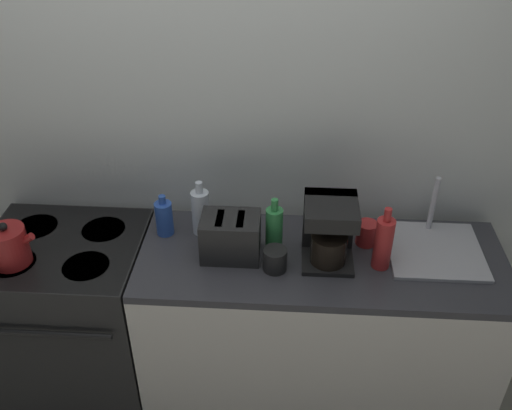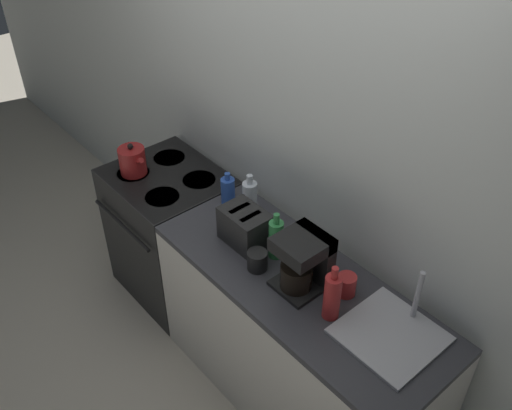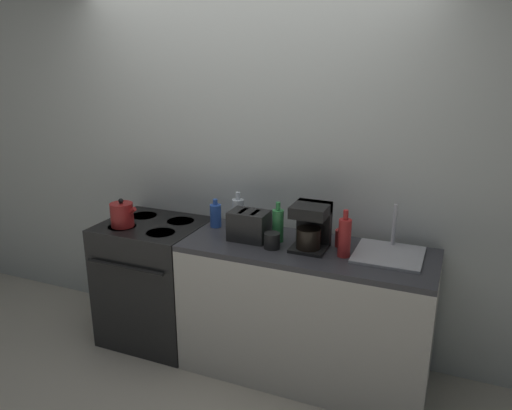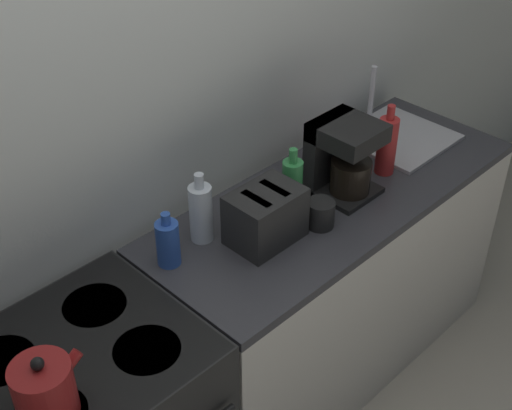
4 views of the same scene
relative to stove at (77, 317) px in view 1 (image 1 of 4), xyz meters
The scene contains 13 objects.
wall_back 1.09m from the stove, 31.65° to the left, with size 8.00×0.05×2.60m.
stove is the anchor object (origin of this frame).
counter_block 1.16m from the stove, ahead, with size 1.59×0.61×0.91m.
kettle 0.56m from the stove, 141.28° to the right, with size 0.20×0.16×0.20m.
toaster 0.94m from the stove, ahead, with size 0.25×0.18×0.19m.
coffee_maker 1.32m from the stove, ahead, with size 0.22×0.23×0.29m.
sink_tray 1.71m from the stove, ahead, with size 0.40×0.40×0.28m.
bottle_green 1.10m from the stove, ahead, with size 0.07×0.07×0.26m.
bottle_clear 0.84m from the stove, 13.12° to the left, with size 0.08×0.08×0.26m.
bottle_red 1.51m from the stove, ahead, with size 0.08×0.08×0.29m.
bottle_blue 0.70m from the stove, 15.10° to the left, with size 0.08×0.08×0.20m.
cup_black 1.08m from the stove, ahead, with size 0.10×0.10×0.10m.
cup_red 1.45m from the stove, ahead, with size 0.09×0.09×0.11m.
Camera 1 is at (0.41, -1.62, 2.47)m, focal length 40.00 mm.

